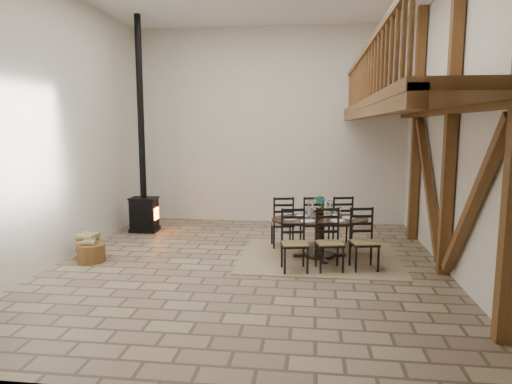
# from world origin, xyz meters

# --- Properties ---
(ground) EXTENTS (8.00, 8.00, 0.00)m
(ground) POSITION_xyz_m (0.00, 0.00, 0.00)
(ground) COLOR gray
(ground) RESTS_ON ground
(room_shell) EXTENTS (7.02, 8.02, 5.01)m
(room_shell) POSITION_xyz_m (1.19, 0.00, 3.01)
(room_shell) COLOR silver
(room_shell) RESTS_ON ground
(rug) EXTENTS (3.00, 2.50, 0.02)m
(rug) POSITION_xyz_m (1.30, 0.73, 0.01)
(rug) COLOR tan
(rug) RESTS_ON ground
(dining_table) EXTENTS (2.05, 2.35, 1.19)m
(dining_table) POSITION_xyz_m (1.30, 0.73, 0.40)
(dining_table) COLOR black
(dining_table) RESTS_ON ground
(wood_stove) EXTENTS (0.65, 0.50, 5.00)m
(wood_stove) POSITION_xyz_m (-2.83, 2.42, 1.13)
(wood_stove) COLOR black
(wood_stove) RESTS_ON ground
(log_basket) EXTENTS (0.51, 0.51, 0.42)m
(log_basket) POSITION_xyz_m (-2.92, -0.08, 0.18)
(log_basket) COLOR brown
(log_basket) RESTS_ON ground
(log_stack) EXTENTS (0.37, 0.38, 0.47)m
(log_stack) POSITION_xyz_m (-3.10, 0.17, 0.24)
(log_stack) COLOR tan
(log_stack) RESTS_ON ground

